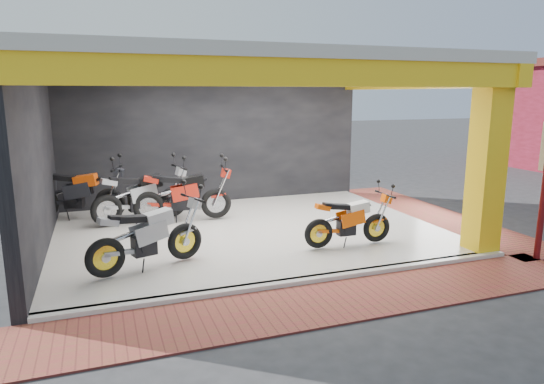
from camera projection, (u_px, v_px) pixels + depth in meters
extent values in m
plane|color=#2D2D30|center=(282.00, 263.00, 8.72)|extent=(80.00, 80.00, 0.00)
cube|color=white|center=(249.00, 231.00, 10.55)|extent=(8.00, 6.00, 0.10)
cube|color=beige|center=(248.00, 63.00, 9.84)|extent=(8.40, 6.40, 0.20)
cube|color=black|center=(215.00, 140.00, 13.07)|extent=(8.20, 0.20, 3.50)
cube|color=black|center=(34.00, 163.00, 8.85)|extent=(0.20, 6.20, 3.50)
cube|color=yellow|center=(487.00, 163.00, 8.91)|extent=(0.50, 0.50, 3.50)
cube|color=yellow|center=(307.00, 73.00, 7.13)|extent=(8.40, 0.30, 0.40)
cube|color=yellow|center=(413.00, 80.00, 11.22)|extent=(0.30, 6.40, 0.40)
cube|color=white|center=(305.00, 281.00, 7.77)|extent=(8.00, 0.20, 0.10)
cube|color=#953631|center=(326.00, 302.00, 7.05)|extent=(9.00, 1.40, 0.03)
cube|color=#953631|center=(432.00, 215.00, 12.14)|extent=(1.40, 7.00, 0.03)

